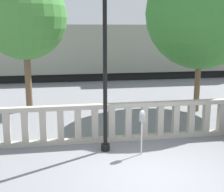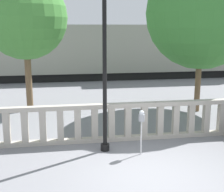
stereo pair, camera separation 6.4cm
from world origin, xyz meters
name	(u,v)px [view 1 (the left image)]	position (x,y,z in m)	size (l,w,h in m)	color
ground_plane	(150,176)	(0.00, 0.00, 0.00)	(160.00, 160.00, 0.00)	slate
balustrade	(128,122)	(0.00, 2.58, 0.63)	(12.57, 0.24, 1.25)	#ADA599
lamppost	(105,6)	(-0.86, 1.82, 4.18)	(0.44, 0.44, 6.22)	black
parking_meter	(142,119)	(0.14, 1.37, 1.07)	(0.18, 0.18, 1.32)	silver
train_near	(147,50)	(4.17, 15.21, 1.98)	(26.60, 2.79, 4.39)	black
train_far	(64,43)	(-1.53, 29.94, 1.81)	(28.76, 3.13, 4.06)	black
building_block	(211,7)	(11.39, 20.03, 5.38)	(8.68, 8.71, 10.76)	#ADA393
tree_left	(202,13)	(3.76, 5.65, 4.19)	(4.65, 4.65, 6.52)	brown
tree_right	(24,18)	(-3.52, 7.01, 4.02)	(3.57, 3.57, 5.81)	brown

